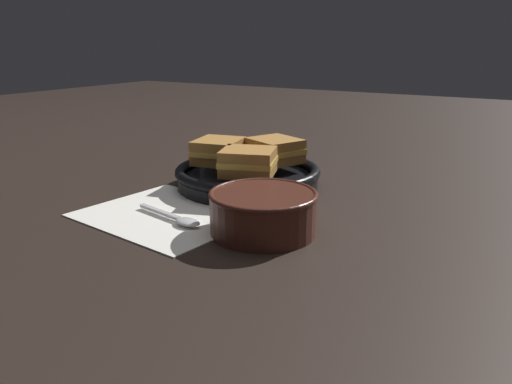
% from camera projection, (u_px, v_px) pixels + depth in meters
% --- Properties ---
extents(ground_plane, '(4.00, 4.00, 0.00)m').
position_uv_depth(ground_plane, '(222.00, 210.00, 0.83)').
color(ground_plane, black).
extents(napkin, '(0.29, 0.26, 0.00)m').
position_uv_depth(napkin, '(169.00, 214.00, 0.81)').
color(napkin, white).
rests_on(napkin, ground_plane).
extents(soup_bowl, '(0.16, 0.16, 0.06)m').
position_uv_depth(soup_bowl, '(263.00, 210.00, 0.72)').
color(soup_bowl, '#4C2319').
rests_on(soup_bowl, ground_plane).
extents(spoon, '(0.14, 0.05, 0.01)m').
position_uv_depth(spoon, '(180.00, 219.00, 0.77)').
color(spoon, silver).
rests_on(spoon, napkin).
extents(skillet, '(0.28, 0.39, 0.04)m').
position_uv_depth(skillet, '(248.00, 176.00, 0.96)').
color(skillet, black).
rests_on(skillet, ground_plane).
extents(sandwich_near_left, '(0.12, 0.12, 0.05)m').
position_uv_depth(sandwich_near_left, '(275.00, 150.00, 0.98)').
color(sandwich_near_left, '#B27A38').
rests_on(sandwich_near_left, skillet).
extents(sandwich_near_right, '(0.10, 0.11, 0.05)m').
position_uv_depth(sandwich_near_right, '(219.00, 151.00, 0.97)').
color(sandwich_near_right, '#B27A38').
rests_on(sandwich_near_right, skillet).
extents(sandwich_far_left, '(0.12, 0.11, 0.05)m').
position_uv_depth(sandwich_far_left, '(249.00, 162.00, 0.88)').
color(sandwich_far_left, '#B27A38').
rests_on(sandwich_far_left, skillet).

